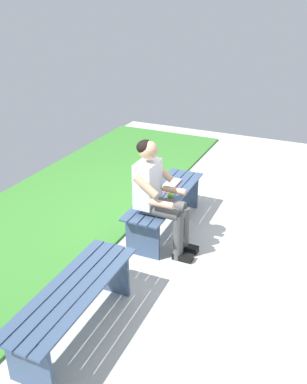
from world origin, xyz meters
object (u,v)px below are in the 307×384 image
Objects in this scene: person_seated at (158,193)px; bench_far at (74,300)px; book_open at (170,185)px; apple at (171,195)px; bench_near at (165,203)px.

bench_far is at bearing -3.95° from person_seated.
apple is at bearing 21.81° from book_open.
person_seated is (0.45, 0.10, 0.35)m from bench_near.
book_open is at bearing -157.32° from apple.
bench_far is 3.50× the size of book_open.
person_seated is 3.08× the size of book_open.
bench_near and bench_far have the same top height.
person_seated is at bearing 176.05° from bench_far.
bench_near is at bearing -180.00° from bench_far.
person_seated is 0.42m from apple.
person_seated reaches higher than book_open.
apple is (-1.84, 0.10, 0.16)m from bench_far.
person_seated reaches higher than bench_near.
bench_near is at bearing -167.33° from person_seated.
book_open is at bearing -179.10° from bench_far.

